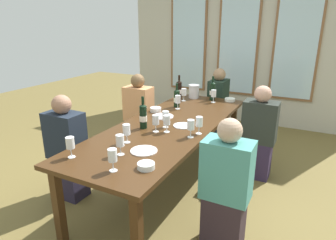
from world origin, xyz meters
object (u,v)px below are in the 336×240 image
(wine_glass_6, at_px, (199,122))
(wine_glass_5, at_px, (127,130))
(wine_glass_1, at_px, (184,93))
(wine_glass_3, at_px, (120,141))
(wine_bottle_0, at_px, (179,90))
(tasting_bowl_0, at_px, (230,100))
(wine_glass_4, at_px, (178,100))
(wine_bottle_3, at_px, (212,91))
(white_plate_0, at_px, (183,126))
(wine_glass_9, at_px, (191,126))
(wine_glass_2, at_px, (166,116))
(wine_bottle_1, at_px, (143,116))
(tasting_bowl_1, at_px, (146,166))
(wine_glass_10, at_px, (112,156))
(wine_glass_8, at_px, (156,121))
(wine_glass_7, at_px, (214,94))
(seated_person_0, at_px, (139,115))
(wine_glass_11, at_px, (70,143))
(seated_person_1, at_px, (259,135))
(white_plate_2, at_px, (144,151))
(wine_glass_0, at_px, (167,121))
(metal_pitcher, at_px, (194,91))
(white_plate_1, at_px, (163,116))
(seated_person_2, at_px, (67,150))
(seated_person_3, at_px, (226,188))
(seated_person_4, at_px, (218,105))
(tasting_bowl_2, at_px, (156,110))
(dining_table, at_px, (169,129))

(wine_glass_6, bearing_deg, wine_glass_5, -134.57)
(wine_glass_1, xyz_separation_m, wine_glass_3, (0.26, -1.82, 0.00))
(wine_bottle_0, xyz_separation_m, tasting_bowl_0, (0.68, 0.20, -0.11))
(wine_glass_3, bearing_deg, wine_glass_4, 96.63)
(wine_bottle_3, distance_m, wine_glass_3, 2.06)
(white_plate_0, bearing_deg, wine_glass_1, 114.11)
(wine_bottle_0, bearing_deg, wine_glass_9, -60.36)
(wine_glass_1, bearing_deg, wine_glass_4, -76.10)
(wine_glass_2, bearing_deg, wine_bottle_1, -146.02)
(tasting_bowl_1, relative_size, wine_glass_4, 0.76)
(wine_glass_5, height_order, wine_glass_10, same)
(wine_glass_8, bearing_deg, wine_glass_7, 84.15)
(tasting_bowl_0, distance_m, wine_glass_9, 1.48)
(wine_glass_6, relative_size, seated_person_0, 0.16)
(wine_glass_7, distance_m, seated_person_0, 1.09)
(wine_bottle_3, relative_size, wine_glass_11, 1.91)
(wine_bottle_1, xyz_separation_m, seated_person_1, (1.00, 0.91, -0.34))
(white_plate_0, height_order, wine_bottle_1, wine_bottle_1)
(wine_glass_5, bearing_deg, white_plate_2, -21.38)
(wine_glass_0, distance_m, wine_glass_3, 0.65)
(metal_pitcher, distance_m, seated_person_1, 1.19)
(white_plate_1, bearing_deg, wine_glass_4, 87.61)
(wine_glass_0, distance_m, wine_glass_2, 0.14)
(wine_glass_2, distance_m, seated_person_2, 1.07)
(seated_person_2, height_order, seated_person_3, same)
(white_plate_2, relative_size, seated_person_2, 0.21)
(wine_bottle_0, bearing_deg, seated_person_0, -143.08)
(tasting_bowl_1, xyz_separation_m, wine_glass_4, (-0.47, 1.53, 0.10))
(metal_pitcher, height_order, seated_person_3, seated_person_3)
(wine_glass_5, relative_size, seated_person_4, 0.16)
(wine_glass_0, distance_m, seated_person_3, 0.90)
(tasting_bowl_0, bearing_deg, wine_glass_0, -98.48)
(wine_glass_8, height_order, seated_person_2, seated_person_2)
(wine_glass_6, bearing_deg, wine_glass_9, -106.42)
(wine_glass_2, distance_m, wine_glass_6, 0.38)
(wine_bottle_0, xyz_separation_m, tasting_bowl_2, (0.02, -0.70, -0.11))
(seated_person_0, height_order, seated_person_2, same)
(wine_glass_5, xyz_separation_m, seated_person_2, (-0.73, -0.04, -0.33))
(white_plate_2, relative_size, seated_person_1, 0.21)
(wine_bottle_0, distance_m, wine_glass_7, 0.50)
(tasting_bowl_2, bearing_deg, seated_person_3, -39.13)
(dining_table, height_order, wine_glass_10, wine_glass_10)
(wine_glass_2, height_order, wine_glass_6, same)
(wine_glass_1, distance_m, seated_person_3, 1.95)
(wine_bottle_1, distance_m, wine_glass_5, 0.40)
(tasting_bowl_1, bearing_deg, tasting_bowl_2, 116.85)
(white_plate_1, distance_m, wine_glass_3, 1.08)
(white_plate_2, bearing_deg, wine_bottle_0, 106.03)
(dining_table, bearing_deg, wine_glass_7, 83.02)
(tasting_bowl_0, xyz_separation_m, seated_person_3, (0.52, -1.86, -0.23))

